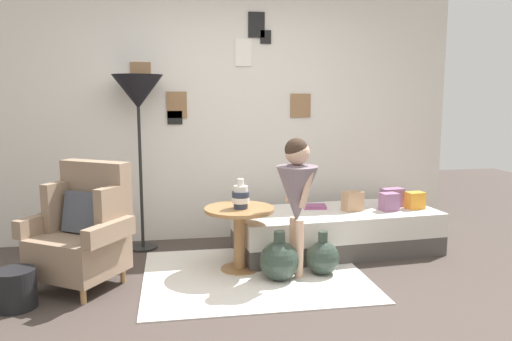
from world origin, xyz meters
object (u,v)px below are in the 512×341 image
object	(u,v)px
side_table	(239,225)
book_on_daybed	(314,207)
daybed	(336,231)
vase_striped	(241,196)
floor_lamp	(138,97)
magazine_basket	(16,289)
armchair	(84,231)
demijohn_near	(279,260)
demijohn_far	(322,257)
person_child	(297,189)

from	to	relation	value
side_table	book_on_daybed	xyz separation A→B (m)	(0.81, 0.52, 0.02)
daybed	vase_striped	bearing A→B (deg)	-157.24
vase_striped	floor_lamp	world-z (taller)	floor_lamp
magazine_basket	vase_striped	bearing A→B (deg)	15.84
daybed	floor_lamp	size ratio (longest dim) A/B	1.17
floor_lamp	armchair	bearing A→B (deg)	-113.68
daybed	demijohn_near	size ratio (longest dim) A/B	4.79
floor_lamp	demijohn_near	size ratio (longest dim) A/B	4.10
armchair	magazine_basket	xyz separation A→B (m)	(-0.41, -0.38, -0.30)
daybed	demijohn_far	bearing A→B (deg)	-117.99
person_child	demijohn_far	xyz separation A→B (m)	(0.23, 0.01, -0.59)
person_child	magazine_basket	bearing A→B (deg)	-172.36
side_table	demijohn_far	bearing A→B (deg)	-17.62
daybed	magazine_basket	size ratio (longest dim) A/B	7.01
book_on_daybed	floor_lamp	bearing A→B (deg)	171.11
person_child	book_on_daybed	bearing A→B (deg)	63.48
person_child	armchair	bearing A→B (deg)	176.71
daybed	demijohn_near	world-z (taller)	demijohn_near
armchair	side_table	world-z (taller)	armchair
magazine_basket	daybed	bearing A→B (deg)	18.46
daybed	demijohn_far	world-z (taller)	daybed
side_table	demijohn_near	distance (m)	0.46
armchair	magazine_basket	world-z (taller)	armchair
person_child	magazine_basket	distance (m)	2.20
magazine_basket	book_on_daybed	bearing A→B (deg)	22.42
armchair	person_child	world-z (taller)	person_child
floor_lamp	demijohn_near	xyz separation A→B (m)	(1.14, -1.06, -1.31)
vase_striped	magazine_basket	world-z (taller)	vase_striped
floor_lamp	book_on_daybed	size ratio (longest dim) A/B	7.64
daybed	armchair	bearing A→B (deg)	-167.28
side_table	vase_striped	distance (m)	0.26
person_child	magazine_basket	size ratio (longest dim) A/B	4.11
demijohn_far	magazine_basket	xyz separation A→B (m)	(-2.33, -0.29, -0.01)
floor_lamp	person_child	bearing A→B (deg)	-37.59
side_table	person_child	distance (m)	0.60
book_on_daybed	demijohn_near	world-z (taller)	book_on_daybed
person_child	book_on_daybed	distance (m)	0.88
floor_lamp	demijohn_near	world-z (taller)	floor_lamp
book_on_daybed	demijohn_far	size ratio (longest dim) A/B	0.59
demijohn_near	floor_lamp	bearing A→B (deg)	137.12
vase_striped	floor_lamp	distance (m)	1.44
daybed	side_table	xyz separation A→B (m)	(-0.99, -0.38, 0.20)
armchair	daybed	world-z (taller)	armchair
daybed	book_on_daybed	world-z (taller)	book_on_daybed
person_child	book_on_daybed	size ratio (longest dim) A/B	5.24
book_on_daybed	demijohn_far	xyz separation A→B (m)	(-0.14, -0.73, -0.27)
daybed	book_on_daybed	xyz separation A→B (m)	(-0.18, 0.13, 0.22)
demijohn_far	magazine_basket	bearing A→B (deg)	-172.93
daybed	demijohn_far	xyz separation A→B (m)	(-0.32, -0.59, -0.05)
vase_striped	book_on_daybed	world-z (taller)	vase_striped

